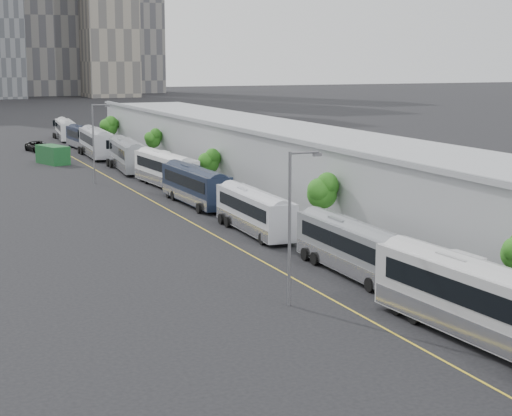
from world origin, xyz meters
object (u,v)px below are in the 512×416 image
bus_9 (83,140)px  shipping_container (53,155)px  bus_7 (128,158)px  street_lamp_far (95,138)px  bus_3 (352,252)px  bus_8 (96,145)px  suv (39,146)px  bus_5 (196,189)px  bus_6 (166,173)px  bus_4 (255,215)px  bus_10 (65,131)px  bus_2 (478,308)px  street_lamp_near (293,218)px

bus_9 → shipping_container: 18.40m
bus_7 → street_lamp_far: 12.05m
bus_3 → bus_7: size_ratio=0.89×
bus_8 → suv: bus_8 is taller
bus_8 → shipping_container: 9.16m
bus_5 → bus_6: bearing=85.2°
bus_8 → bus_3: bearing=-86.1°
bus_4 → bus_7: (0.30, 42.04, 0.16)m
bus_9 → street_lamp_far: (-6.18, -37.19, 3.69)m
bus_4 → bus_6: 26.88m
bus_3 → street_lamp_far: size_ratio=1.35×
bus_4 → bus_6: size_ratio=0.92×
bus_10 → suv: bus_10 is taller
bus_9 → street_lamp_far: bearing=-102.3°
bus_10 → suv: size_ratio=2.16×
bus_5 → bus_10: 71.12m
bus_2 → bus_3: (0.82, 14.33, -0.24)m
bus_5 → bus_6: 12.16m
bus_2 → bus_10: bus_2 is taller
bus_4 → bus_3: bearing=-85.4°
bus_10 → bus_7: bearing=-85.0°
bus_4 → street_lamp_far: street_lamp_far is taller
bus_2 → bus_7: bus_2 is taller
bus_6 → bus_9: 42.62m
bus_7 → suv: size_ratio=2.36×
bus_9 → suv: bus_9 is taller
bus_2 → bus_4: size_ratio=1.17×
bus_2 → bus_10: bearing=85.9°
shipping_container → bus_2: bearing=-101.5°
bus_2 → street_lamp_far: street_lamp_far is taller
bus_4 → street_lamp_near: 20.98m
bus_5 → bus_4: bearing=-91.6°
bus_9 → bus_4: bearing=-93.1°
bus_10 → shipping_container: bus_10 is taller
bus_6 → bus_10: 58.98m
street_lamp_near → bus_6: bearing=81.9°
bus_6 → bus_8: (-0.75, 31.55, 0.11)m
bus_7 → street_lamp_near: (-6.28, -61.81, 3.50)m
bus_4 → bus_9: size_ratio=1.00×
bus_9 → bus_6: bearing=-92.4°
bus_3 → bus_4: size_ratio=1.00×
bus_5 → bus_6: size_ratio=0.96×
shipping_container → bus_8: bearing=22.2°
bus_10 → street_lamp_far: (-6.47, -53.56, 3.66)m
bus_2 → bus_3: 14.35m
street_lamp_far → bus_6: bearing=-39.7°
bus_9 → suv: 6.97m
bus_6 → suv: 42.55m
bus_2 → bus_6: size_ratio=1.07×
bus_6 → bus_7: bus_7 is taller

